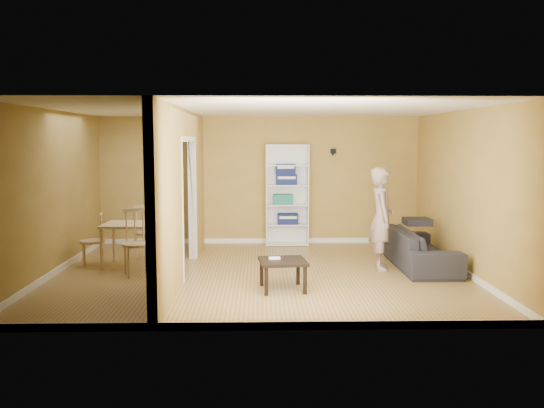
{
  "coord_description": "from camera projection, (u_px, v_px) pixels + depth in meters",
  "views": [
    {
      "loc": [
        -0.01,
        -9.0,
        2.13
      ],
      "look_at": [
        0.2,
        0.2,
        1.1
      ],
      "focal_mm": 38.0,
      "sensor_mm": 36.0,
      "label": 1
    }
  ],
  "objects": [
    {
      "name": "paper_box_navy_b",
      "position": [
        286.0,
        179.0,
        11.59
      ],
      "size": [
        0.41,
        0.27,
        0.21
      ],
      "primitive_type": "cube",
      "color": "navy",
      "rests_on": "bookshelf"
    },
    {
      "name": "paper_box_navy_a",
      "position": [
        288.0,
        219.0,
        11.68
      ],
      "size": [
        0.41,
        0.27,
        0.21
      ],
      "primitive_type": "cube",
      "color": "navy",
      "rests_on": "bookshelf"
    },
    {
      "name": "chair_near",
      "position": [
        137.0,
        242.0,
        9.04
      ],
      "size": [
        0.63,
        0.63,
        1.05
      ],
      "primitive_type": null,
      "rotation": [
        0.0,
        0.0,
        0.38
      ],
      "color": "#D1B984",
      "rests_on": "ground"
    },
    {
      "name": "paper_box_navy_c",
      "position": [
        285.0,
        170.0,
        11.56
      ],
      "size": [
        0.39,
        0.26,
        0.2
      ],
      "primitive_type": "cube",
      "color": "#120F52",
      "rests_on": "bookshelf"
    },
    {
      "name": "game_controller",
      "position": [
        275.0,
        258.0,
        8.22
      ],
      "size": [
        0.16,
        0.04,
        0.03
      ],
      "primitive_type": "cube",
      "color": "white",
      "rests_on": "coffee_table"
    },
    {
      "name": "room_shell",
      "position": [
        260.0,
        193.0,
        9.04
      ],
      "size": [
        6.5,
        6.5,
        6.5
      ],
      "color": "olive",
      "rests_on": "ground"
    },
    {
      "name": "dining_table",
      "position": [
        139.0,
        228.0,
        9.67
      ],
      "size": [
        1.17,
        0.78,
        0.73
      ],
      "rotation": [
        0.0,
        0.0,
        -0.04
      ],
      "color": "tan",
      "rests_on": "ground"
    },
    {
      "name": "wall_speaker",
      "position": [
        333.0,
        151.0,
        11.68
      ],
      "size": [
        0.1,
        0.1,
        0.1
      ],
      "primitive_type": "cube",
      "color": "black",
      "rests_on": "room_shell"
    },
    {
      "name": "coffee_table",
      "position": [
        283.0,
        265.0,
        8.16
      ],
      "size": [
        0.65,
        0.65,
        0.43
      ],
      "rotation": [
        0.0,
        0.0,
        0.11
      ],
      "color": "black",
      "rests_on": "ground"
    },
    {
      "name": "bookshelf",
      "position": [
        287.0,
        195.0,
        11.67
      ],
      "size": [
        0.86,
        0.38,
        2.04
      ],
      "color": "white",
      "rests_on": "ground"
    },
    {
      "name": "chair_far",
      "position": [
        148.0,
        231.0,
        10.36
      ],
      "size": [
        0.58,
        0.58,
        0.98
      ],
      "primitive_type": null,
      "rotation": [
        0.0,
        0.0,
        2.76
      ],
      "color": "tan",
      "rests_on": "ground"
    },
    {
      "name": "partition",
      "position": [
        183.0,
        193.0,
        9.01
      ],
      "size": [
        0.22,
        5.5,
        2.6
      ],
      "primitive_type": null,
      "color": "#B38C46",
      "rests_on": "ground"
    },
    {
      "name": "paper_box_teal",
      "position": [
        283.0,
        199.0,
        11.63
      ],
      "size": [
        0.4,
        0.26,
        0.2
      ],
      "primitive_type": "cube",
      "color": "#21796E",
      "rests_on": "bookshelf"
    },
    {
      "name": "sofa",
      "position": [
        421.0,
        243.0,
        9.64
      ],
      "size": [
        2.16,
        0.94,
        0.82
      ],
      "primitive_type": "imported",
      "rotation": [
        0.0,
        0.0,
        1.57
      ],
      "color": "black",
      "rests_on": "ground"
    },
    {
      "name": "chair_left",
      "position": [
        92.0,
        240.0,
        9.71
      ],
      "size": [
        0.49,
        0.49,
        0.9
      ],
      "primitive_type": null,
      "rotation": [
        0.0,
        0.0,
        -1.35
      ],
      "color": "tan",
      "rests_on": "ground"
    },
    {
      "name": "person",
      "position": [
        382.0,
        210.0,
        9.42
      ],
      "size": [
        0.76,
        0.62,
        1.98
      ],
      "primitive_type": "imported",
      "rotation": [
        0.0,
        0.0,
        1.49
      ],
      "color": "slate",
      "rests_on": "ground"
    }
  ]
}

